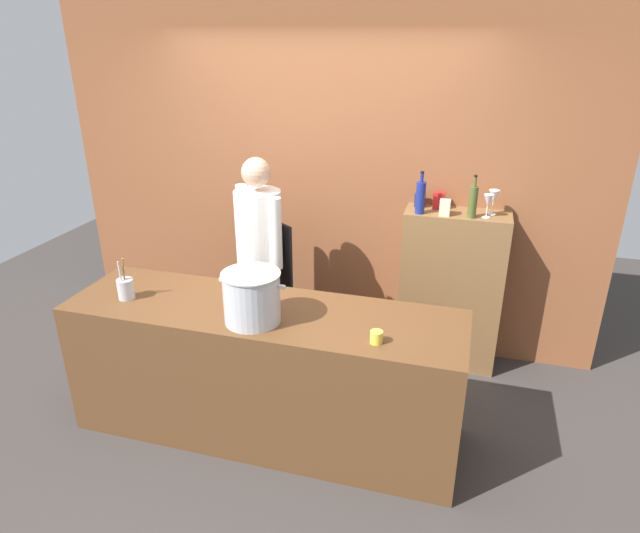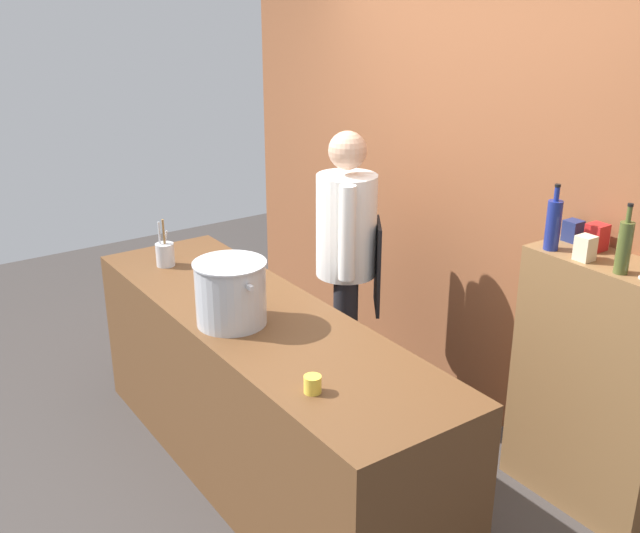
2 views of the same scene
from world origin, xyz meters
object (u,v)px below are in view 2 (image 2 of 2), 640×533
object	(u,v)px
wine_bottle_cobalt	(553,224)
butter_jar	(313,384)
stockpot_large	(231,293)
chef	(347,254)
spice_tin_cream	(585,248)
utensil_crock	(165,254)
spice_tin_navy	(573,231)
wine_bottle_olive	(624,246)
spice_tin_red	(597,237)

from	to	relation	value
wine_bottle_cobalt	butter_jar	bearing A→B (deg)	-92.69
stockpot_large	wine_bottle_cobalt	size ratio (longest dim) A/B	1.30
chef	wine_bottle_cobalt	size ratio (longest dim) A/B	5.39
spice_tin_cream	stockpot_large	bearing A→B (deg)	-127.97
spice_tin_cream	utensil_crock	bearing A→B (deg)	-147.34
wine_bottle_cobalt	spice_tin_cream	bearing A→B (deg)	2.29
butter_jar	spice_tin_navy	distance (m)	1.51
butter_jar	wine_bottle_olive	world-z (taller)	wine_bottle_olive
wine_bottle_cobalt	spice_tin_red	distance (m)	0.21
stockpot_large	utensil_crock	size ratio (longest dim) A/B	1.45
wine_bottle_cobalt	spice_tin_navy	xyz separation A→B (m)	(-0.02, 0.18, -0.07)
wine_bottle_olive	spice_tin_cream	distance (m)	0.20
butter_jar	spice_tin_cream	size ratio (longest dim) A/B	0.63
wine_bottle_olive	utensil_crock	bearing A→B (deg)	-149.89
stockpot_large	butter_jar	distance (m)	0.75
chef	spice_tin_red	size ratio (longest dim) A/B	13.52
wine_bottle_olive	spice_tin_red	size ratio (longest dim) A/B	2.48
chef	stockpot_large	size ratio (longest dim) A/B	4.13
stockpot_large	spice_tin_red	distance (m)	1.70
chef	stockpot_large	bearing A→B (deg)	145.14
butter_jar	spice_tin_navy	bearing A→B (deg)	88.42
chef	utensil_crock	size ratio (longest dim) A/B	6.00
chef	spice_tin_navy	distance (m)	1.26
stockpot_large	wine_bottle_cobalt	world-z (taller)	wine_bottle_cobalt
utensil_crock	butter_jar	size ratio (longest dim) A/B	3.92
chef	butter_jar	bearing A→B (deg)	173.74
chef	spice_tin_cream	xyz separation A→B (m)	(1.29, 0.34, 0.34)
chef	spice_tin_navy	world-z (taller)	chef
wine_bottle_olive	spice_tin_red	bearing A→B (deg)	146.30
chef	utensil_crock	xyz separation A→B (m)	(-0.57, -0.85, 0.00)
utensil_crock	butter_jar	distance (m)	1.63
chef	butter_jar	distance (m)	1.42
wine_bottle_olive	spice_tin_navy	size ratio (longest dim) A/B	3.01
chef	spice_tin_cream	size ratio (longest dim) A/B	14.84
wine_bottle_cobalt	spice_tin_navy	distance (m)	0.19
stockpot_large	spice_tin_navy	distance (m)	1.64
butter_jar	wine_bottle_cobalt	bearing A→B (deg)	87.31
spice_tin_red	wine_bottle_olive	bearing A→B (deg)	-33.70
stockpot_large	chef	bearing A→B (deg)	109.36
wine_bottle_cobalt	spice_tin_cream	distance (m)	0.19
spice_tin_red	spice_tin_navy	bearing A→B (deg)	174.08
wine_bottle_olive	spice_tin_cream	xyz separation A→B (m)	(-0.19, 0.01, -0.06)
butter_jar	spice_tin_red	bearing A→B (deg)	82.91
stockpot_large	wine_bottle_cobalt	bearing A→B (deg)	57.28
spice_tin_cream	spice_tin_navy	distance (m)	0.26
stockpot_large	utensil_crock	xyz separation A→B (m)	(-0.89, 0.05, -0.08)
spice_tin_red	spice_tin_cream	bearing A→B (deg)	-70.17
utensil_crock	wine_bottle_olive	distance (m)	2.40
butter_jar	wine_bottle_olive	bearing A→B (deg)	71.76
utensil_crock	spice_tin_navy	bearing A→B (deg)	39.34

